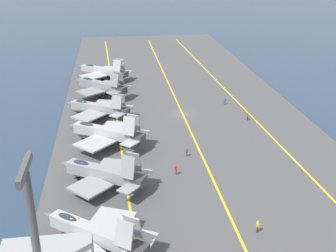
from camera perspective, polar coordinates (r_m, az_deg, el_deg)
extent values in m
plane|color=navy|center=(92.78, 1.98, 1.42)|extent=(2000.00, 2000.00, 0.00)
cube|color=#4C4C4F|center=(92.71, 1.98, 1.53)|extent=(178.91, 52.52, 0.40)
cube|color=yellow|center=(96.02, 10.52, 2.05)|extent=(160.89, 7.11, 0.01)
cube|color=yellow|center=(92.64, 1.98, 1.65)|extent=(161.02, 0.36, 0.01)
cube|color=yellow|center=(91.43, -6.98, 1.19)|extent=(160.96, 5.11, 0.01)
cube|color=#A8AAAF|center=(52.50, -10.46, -13.92)|extent=(8.38, 10.18, 1.63)
cone|color=#5B5E60|center=(56.45, -15.84, -11.57)|extent=(2.57, 2.68, 1.55)
cube|color=#38383A|center=(49.10, -3.99, -16.54)|extent=(2.64, 2.64, 1.39)
ellipsoid|color=#232D38|center=(54.06, -13.46, -11.99)|extent=(2.43, 2.78, 0.90)
cube|color=#A8AAAF|center=(54.72, -7.74, -12.69)|extent=(6.84, 6.71, 0.28)
cube|color=#A8AAAF|center=(47.67, -5.95, -14.40)|extent=(2.08, 2.31, 3.03)
cube|color=#A8AAAF|center=(48.78, -4.75, -13.36)|extent=(2.08, 2.31, 3.03)
cube|color=#A8AAAF|center=(50.74, -3.01, -15.00)|extent=(3.50, 3.24, 0.20)
cylinder|color=#B2B2B7|center=(55.93, -13.83, -13.79)|extent=(0.16, 0.16, 1.72)
cylinder|color=black|center=(56.26, -13.78, -14.25)|extent=(0.54, 0.61, 0.60)
cylinder|color=#B2B2B7|center=(52.24, -10.12, -16.45)|extent=(0.16, 0.16, 1.72)
cylinder|color=#B2B2B7|center=(53.58, -8.52, -15.16)|extent=(0.16, 0.16, 1.72)
cylinder|color=black|center=(53.93, -8.49, -15.63)|extent=(0.54, 0.61, 0.60)
cube|color=gray|center=(64.98, -9.18, -6.23)|extent=(7.45, 10.43, 1.81)
cone|color=#5B5E60|center=(68.44, -13.77, -5.03)|extent=(2.58, 2.70, 1.72)
cube|color=#38383A|center=(61.95, -3.97, -7.52)|extent=(2.72, 2.64, 1.54)
ellipsoid|color=#232D38|center=(66.34, -11.70, -4.94)|extent=(2.28, 2.83, 0.99)
cube|color=gray|center=(62.72, -10.52, -8.11)|extent=(6.87, 6.87, 0.28)
cube|color=gray|center=(67.53, -7.34, -5.48)|extent=(6.14, 6.10, 0.28)
cube|color=gray|center=(60.48, -5.47, -5.59)|extent=(1.97, 2.32, 3.28)
cube|color=gray|center=(61.94, -4.61, -4.83)|extent=(1.97, 2.32, 3.28)
cube|color=gray|center=(60.42, -5.38, -8.43)|extent=(3.49, 3.44, 0.20)
cube|color=gray|center=(63.89, -3.36, -6.49)|extent=(3.39, 3.01, 0.20)
cylinder|color=#B2B2B7|center=(67.92, -12.06, -6.65)|extent=(0.16, 0.16, 1.42)
cylinder|color=black|center=(68.12, -12.03, -6.95)|extent=(0.50, 0.63, 0.60)
cylinder|color=#B2B2B7|center=(64.33, -8.85, -8.19)|extent=(0.16, 0.16, 1.42)
cylinder|color=black|center=(64.54, -8.83, -8.50)|extent=(0.50, 0.63, 0.60)
cylinder|color=#B2B2B7|center=(66.15, -7.67, -7.18)|extent=(0.16, 0.16, 1.42)
cylinder|color=black|center=(66.35, -7.65, -7.48)|extent=(0.50, 0.63, 0.60)
cube|color=#A8AAAF|center=(78.03, -8.71, -0.81)|extent=(7.75, 11.21, 1.77)
cone|color=#5B5E60|center=(81.74, -12.89, -0.01)|extent=(2.62, 2.82, 1.68)
cube|color=#38383A|center=(74.73, -4.04, -1.70)|extent=(2.75, 2.72, 1.51)
ellipsoid|color=#232D38|center=(79.59, -10.99, 0.18)|extent=(2.35, 3.01, 0.97)
cube|color=#A8AAAF|center=(75.21, -9.91, -2.32)|extent=(7.73, 7.73, 0.28)
cube|color=#A8AAAF|center=(80.98, -7.06, -0.24)|extent=(7.01, 6.66, 0.28)
cube|color=#A8AAAF|center=(73.52, -5.32, 0.00)|extent=(2.03, 2.46, 3.26)
cube|color=#A8AAAF|center=(75.02, -4.65, 0.51)|extent=(2.03, 2.46, 3.26)
cube|color=#A8AAAF|center=(73.12, -5.19, -2.32)|extent=(3.61, 3.56, 0.20)
cube|color=#A8AAAF|center=(76.78, -3.58, -0.98)|extent=(3.43, 3.13, 0.20)
cylinder|color=#B2B2B7|center=(81.04, -11.34, -1.41)|extent=(0.16, 0.16, 1.69)
cylinder|color=black|center=(81.26, -11.31, -1.76)|extent=(0.50, 0.63, 0.60)
cylinder|color=#B2B2B7|center=(77.19, -8.35, -2.47)|extent=(0.16, 0.16, 1.69)
cylinder|color=black|center=(77.43, -8.32, -2.83)|extent=(0.50, 0.63, 0.60)
cylinder|color=#B2B2B7|center=(79.10, -7.42, -1.76)|extent=(0.16, 0.16, 1.69)
cylinder|color=black|center=(79.33, -7.40, -2.12)|extent=(0.50, 0.63, 0.60)
cube|color=#93999E|center=(91.26, -9.76, 2.50)|extent=(6.93, 10.77, 1.62)
cone|color=#5B5E60|center=(94.69, -13.23, 2.98)|extent=(2.39, 2.63, 1.54)
cube|color=#38383A|center=(88.13, -5.94, 1.97)|extent=(2.52, 2.52, 1.37)
ellipsoid|color=#232D38|center=(92.75, -11.64, 3.20)|extent=(2.12, 2.86, 0.89)
cube|color=#93999E|center=(88.39, -10.69, 1.38)|extent=(7.47, 7.43, 0.28)
cube|color=#93999E|center=(94.17, -8.43, 2.90)|extent=(6.69, 6.21, 0.28)
cube|color=#93999E|center=(87.21, -6.98, 3.22)|extent=(1.80, 2.31, 2.73)
cube|color=#93999E|center=(88.62, -6.47, 3.57)|extent=(1.80, 2.31, 2.73)
cube|color=#93999E|center=(86.51, -6.87, 1.51)|extent=(3.53, 3.44, 0.20)
cube|color=#93999E|center=(90.16, -5.58, 2.48)|extent=(3.35, 2.95, 0.20)
cylinder|color=#B2B2B7|center=(93.94, -11.93, 1.93)|extent=(0.16, 0.16, 1.45)
cylinder|color=black|center=(94.09, -11.91, 1.69)|extent=(0.48, 0.63, 0.60)
cylinder|color=#B2B2B7|center=(90.34, -9.42, 1.26)|extent=(0.16, 0.16, 1.45)
cylinder|color=black|center=(90.50, -9.40, 1.01)|extent=(0.48, 0.63, 0.60)
cylinder|color=#B2B2B7|center=(92.15, -8.72, 1.75)|extent=(0.16, 0.16, 1.45)
cylinder|color=black|center=(92.30, -8.70, 1.51)|extent=(0.48, 0.63, 0.60)
cube|color=gray|center=(104.57, -9.33, 5.47)|extent=(9.15, 10.18, 1.83)
cone|color=#5B5E60|center=(109.17, -12.04, 6.01)|extent=(2.79, 2.84, 1.74)
cube|color=#38383A|center=(100.14, -6.30, 4.85)|extent=(2.85, 2.83, 1.56)
ellipsoid|color=#232D38|center=(106.70, -10.81, 6.21)|extent=(2.65, 2.84, 1.01)
cube|color=gray|center=(102.04, -10.46, 4.59)|extent=(7.21, 7.23, 0.28)
cube|color=gray|center=(107.00, -7.88, 5.63)|extent=(6.98, 6.94, 0.28)
cube|color=gray|center=(99.49, -7.29, 6.17)|extent=(2.19, 2.32, 3.07)
cube|color=gray|center=(100.89, -6.59, 6.44)|extent=(2.19, 2.32, 3.07)
cube|color=gray|center=(98.75, -7.37, 4.53)|extent=(3.51, 3.59, 0.20)
cube|color=gray|center=(102.13, -5.70, 5.24)|extent=(3.56, 3.36, 0.20)
cylinder|color=#B2B2B7|center=(108.02, -11.02, 4.90)|extent=(0.16, 0.16, 1.81)
cylinder|color=black|center=(108.21, -10.99, 4.60)|extent=(0.56, 0.60, 0.60)
cylinder|color=#B2B2B7|center=(103.46, -9.24, 4.22)|extent=(0.16, 0.16, 1.81)
cylinder|color=black|center=(103.65, -9.21, 3.90)|extent=(0.56, 0.60, 0.60)
cylinder|color=#B2B2B7|center=(105.26, -8.31, 4.61)|extent=(0.16, 0.16, 1.81)
cylinder|color=black|center=(105.45, -8.29, 4.29)|extent=(0.56, 0.60, 0.60)
cube|color=#A8AAAF|center=(119.06, -9.08, 7.45)|extent=(9.07, 11.12, 1.65)
cone|color=#5B5E60|center=(123.70, -11.80, 7.84)|extent=(2.71, 2.87, 1.56)
cube|color=#38383A|center=(114.61, -6.07, 7.00)|extent=(2.76, 2.79, 1.40)
ellipsoid|color=#232D38|center=(121.25, -10.55, 8.02)|extent=(2.61, 3.01, 0.91)
cube|color=#A8AAAF|center=(116.23, -10.00, 6.73)|extent=(7.83, 7.85, 0.28)
cube|color=#A8AAAF|center=(121.70, -7.83, 7.60)|extent=(7.38, 7.31, 0.28)
cube|color=#A8AAAF|center=(114.11, -6.94, 8.11)|extent=(2.21, 2.48, 3.01)
cube|color=#A8AAAF|center=(115.45, -6.43, 8.31)|extent=(2.21, 2.48, 3.01)
cube|color=#A8AAAF|center=(113.19, -6.94, 6.75)|extent=(3.67, 3.69, 0.20)
cube|color=#A8AAAF|center=(116.64, -5.65, 7.30)|extent=(3.60, 3.43, 0.20)
cylinder|color=#B2B2B7|center=(122.41, -10.79, 6.99)|extent=(0.16, 0.16, 1.52)
cylinder|color=black|center=(122.54, -10.77, 6.79)|extent=(0.54, 0.61, 0.60)
cylinder|color=#B2B2B7|center=(117.84, -8.88, 6.50)|extent=(0.16, 0.16, 1.52)
cylinder|color=black|center=(117.97, -8.86, 6.29)|extent=(0.54, 0.61, 0.60)
cylinder|color=#B2B2B7|center=(119.58, -8.20, 6.78)|extent=(0.16, 0.16, 1.52)
cylinder|color=black|center=(119.71, -8.18, 6.57)|extent=(0.54, 0.61, 0.60)
cylinder|color=#383328|center=(56.75, 12.00, -13.53)|extent=(0.24, 0.24, 0.87)
cube|color=yellow|center=(56.34, 12.06, -12.95)|extent=(0.38, 0.26, 0.53)
sphere|color=beige|center=(56.11, 12.09, -12.63)|extent=(0.22, 0.22, 0.22)
sphere|color=yellow|center=(56.08, 12.09, -12.58)|extent=(0.24, 0.24, 0.24)
cylinder|color=#4C473D|center=(73.87, 2.55, -3.83)|extent=(0.24, 0.24, 0.81)
cube|color=purple|center=(73.56, 2.55, -3.36)|extent=(0.32, 0.42, 0.54)
sphere|color=#9E7051|center=(73.39, 2.56, -3.08)|extent=(0.22, 0.22, 0.22)
sphere|color=purple|center=(73.36, 2.56, -3.04)|extent=(0.24, 0.24, 0.24)
cylinder|color=#4C473D|center=(99.01, 7.68, 3.14)|extent=(0.24, 0.24, 0.82)
cube|color=#284CB2|center=(98.77, 7.70, 3.53)|extent=(0.45, 0.40, 0.60)
sphere|color=beige|center=(98.63, 7.71, 3.76)|extent=(0.22, 0.22, 0.22)
sphere|color=#284CB2|center=(98.61, 7.72, 3.79)|extent=(0.24, 0.24, 0.24)
cylinder|color=#4C473D|center=(68.09, 1.07, -6.30)|extent=(0.24, 0.24, 0.83)
cube|color=red|center=(67.75, 1.08, -5.79)|extent=(0.37, 0.44, 0.56)
sphere|color=beige|center=(67.56, 1.08, -5.48)|extent=(0.22, 0.22, 0.22)
sphere|color=red|center=(67.53, 1.08, -5.44)|extent=(0.24, 0.24, 0.24)
cylinder|color=#232328|center=(90.64, 10.71, 1.03)|extent=(0.24, 0.24, 0.83)
cube|color=brown|center=(90.39, 10.75, 1.44)|extent=(0.44, 0.37, 0.56)
sphere|color=#9E7051|center=(90.25, 10.76, 1.68)|extent=(0.22, 0.22, 0.22)
sphere|color=brown|center=(90.22, 10.77, 1.71)|extent=(0.24, 0.24, 0.24)
cylinder|color=#4C4C4F|center=(26.19, -17.81, -12.76)|extent=(0.50, 0.50, 6.99)
cube|color=#4C4C4F|center=(24.27, -18.87, -5.53)|extent=(3.60, 0.30, 0.50)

